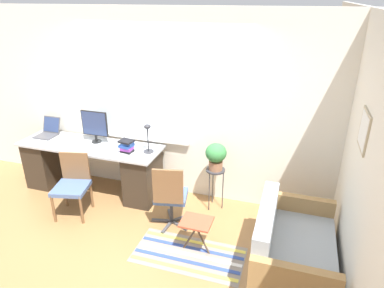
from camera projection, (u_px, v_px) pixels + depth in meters
ground_plane at (146, 213)px, 4.82m from camera, size 14.00×14.00×0.00m
wall_back_with_window at (162, 106)px, 4.92m from camera, size 9.00×0.12×2.70m
wall_right_with_picture at (358, 148)px, 3.58m from camera, size 0.08×9.00×2.70m
desk at (92, 166)px, 5.22m from camera, size 2.18×0.66×0.77m
laptop at (48, 132)px, 5.40m from camera, size 0.31×0.35×0.26m
monitor at (95, 125)px, 5.07m from camera, size 0.42×0.15×0.49m
keyboard at (89, 148)px, 4.95m from camera, size 0.40×0.12×0.02m
mouse at (106, 149)px, 4.88m from camera, size 0.04×0.07×0.04m
desk_lamp at (148, 136)px, 4.75m from camera, size 0.15×0.15×0.41m
book_stack at (127, 147)px, 4.76m from camera, size 0.22×0.20×0.20m
desk_chair_wooden at (72, 183)px, 4.67m from camera, size 0.52×0.53×0.85m
office_chair_swivel at (170, 196)px, 4.37m from camera, size 0.53×0.52×0.91m
couch_loveseat at (290, 253)px, 3.67m from camera, size 0.81×1.29×0.79m
plant_stand at (215, 174)px, 4.74m from camera, size 0.27×0.27×0.61m
potted_plant at (216, 155)px, 4.63m from camera, size 0.29×0.29×0.38m
floor_rug_striped at (189, 255)px, 4.04m from camera, size 1.30×0.64×0.01m
folding_stool at (196, 224)px, 3.95m from camera, size 0.36×0.30×0.43m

